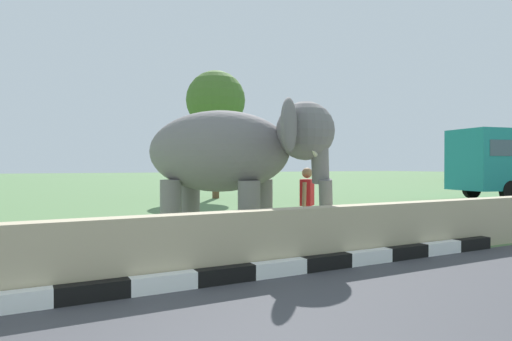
{
  "coord_description": "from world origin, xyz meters",
  "views": [
    {
      "loc": [
        -0.66,
        -2.2,
        1.69
      ],
      "look_at": [
        3.55,
        5.76,
        1.6
      ],
      "focal_mm": 31.01,
      "sensor_mm": 36.0,
      "label": 1
    }
  ],
  "objects": [
    {
      "name": "striped_curb",
      "position": [
        -0.35,
        3.59,
        0.12
      ],
      "size": [
        16.2,
        0.2,
        0.24
      ],
      "color": "white",
      "rests_on": "ground_plane"
    },
    {
      "name": "barrier_parapet",
      "position": [
        2.0,
        3.89,
        0.5
      ],
      "size": [
        28.0,
        0.36,
        1.0
      ],
      "primitive_type": "cube",
      "color": "tan",
      "rests_on": "ground_plane"
    },
    {
      "name": "elephant",
      "position": [
        3.2,
        6.11,
        1.95
      ],
      "size": [
        3.83,
        3.84,
        2.97
      ],
      "color": "slate",
      "rests_on": "ground_plane"
    },
    {
      "name": "person_handler",
      "position": [
        4.89,
        5.88,
        0.93
      ],
      "size": [
        0.55,
        0.51,
        1.66
      ],
      "color": "navy",
      "rests_on": "ground_plane"
    },
    {
      "name": "tree_distant",
      "position": [
        8.24,
        19.16,
        5.06
      ],
      "size": [
        3.08,
        3.08,
        6.65
      ],
      "color": "brown",
      "rests_on": "ground_plane"
    }
  ]
}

